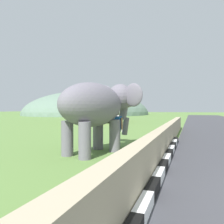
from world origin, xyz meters
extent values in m
cube|color=white|center=(-0.80, 3.79, 0.12)|extent=(0.90, 0.20, 0.24)
cube|color=black|center=(0.10, 3.79, 0.12)|extent=(0.90, 0.20, 0.24)
cube|color=white|center=(1.00, 3.79, 0.12)|extent=(0.90, 0.20, 0.24)
cube|color=black|center=(1.90, 3.79, 0.12)|extent=(0.90, 0.20, 0.24)
cube|color=white|center=(2.80, 3.79, 0.12)|extent=(0.90, 0.20, 0.24)
cube|color=black|center=(3.70, 3.79, 0.12)|extent=(0.90, 0.20, 0.24)
cube|color=white|center=(4.60, 3.79, 0.12)|extent=(0.90, 0.20, 0.24)
cube|color=black|center=(5.50, 3.79, 0.12)|extent=(0.90, 0.20, 0.24)
cube|color=white|center=(6.40, 3.79, 0.12)|extent=(0.90, 0.20, 0.24)
cube|color=black|center=(7.30, 3.79, 0.12)|extent=(0.90, 0.20, 0.24)
cube|color=tan|center=(2.00, 4.09, 0.50)|extent=(28.00, 0.36, 1.00)
cylinder|color=slate|center=(4.35, 6.82, 0.65)|extent=(0.44, 0.44, 1.29)
cylinder|color=slate|center=(4.07, 5.96, 0.65)|extent=(0.44, 0.44, 1.29)
cylinder|color=slate|center=(2.74, 7.35, 0.65)|extent=(0.44, 0.44, 1.29)
cylinder|color=slate|center=(2.46, 6.49, 0.65)|extent=(0.44, 0.44, 1.29)
ellipsoid|color=slate|center=(3.40, 6.65, 1.89)|extent=(3.44, 2.49, 1.70)
sphere|color=slate|center=(5.18, 6.07, 2.27)|extent=(1.16, 1.16, 1.16)
ellipsoid|color=#D84C8C|center=(5.45, 5.98, 2.42)|extent=(0.54, 0.72, 0.44)
ellipsoid|color=slate|center=(5.28, 6.86, 2.32)|extent=(0.51, 0.93, 1.00)
ellipsoid|color=slate|center=(4.80, 5.37, 2.32)|extent=(0.51, 0.93, 1.00)
cylinder|color=slate|center=(5.45, 5.98, 1.72)|extent=(0.49, 0.61, 1.00)
cylinder|color=slate|center=(5.56, 5.94, 0.92)|extent=(0.36, 0.44, 0.83)
cone|color=beige|center=(5.49, 6.26, 1.82)|extent=(0.31, 0.58, 0.22)
cone|color=beige|center=(5.31, 5.73, 1.82)|extent=(0.31, 0.58, 0.22)
cylinder|color=navy|center=(4.97, 6.26, 0.41)|extent=(0.15, 0.15, 0.82)
cylinder|color=navy|center=(4.92, 6.07, 0.41)|extent=(0.15, 0.15, 0.82)
cube|color=#1E59B2|center=(4.94, 6.16, 1.11)|extent=(0.34, 0.45, 0.58)
cylinder|color=#9E7251|center=(5.01, 6.41, 1.08)|extent=(0.12, 0.14, 0.52)
cylinder|color=#9E7251|center=(4.87, 5.91, 1.08)|extent=(0.12, 0.13, 0.52)
sphere|color=#9E7251|center=(4.94, 6.16, 1.54)|extent=(0.23, 0.23, 0.23)
cube|color=orange|center=(23.28, 14.34, 2.00)|extent=(9.28, 4.45, 3.00)
cube|color=#3F5160|center=(23.28, 14.34, 2.54)|extent=(8.59, 4.33, 0.76)
cylinder|color=black|center=(25.81, 16.11, 0.50)|extent=(1.04, 0.52, 1.00)
cylinder|color=black|center=(26.33, 13.87, 0.50)|extent=(1.04, 0.52, 1.00)
cylinder|color=black|center=(20.23, 14.82, 0.50)|extent=(1.04, 0.52, 1.00)
cylinder|color=black|center=(20.75, 12.58, 0.50)|extent=(1.04, 0.52, 1.00)
cylinder|color=beige|center=(11.95, 8.62, 0.33)|extent=(0.12, 0.12, 0.65)
cylinder|color=beige|center=(12.12, 8.31, 0.33)|extent=(0.12, 0.12, 0.65)
cylinder|color=beige|center=(11.16, 8.18, 0.33)|extent=(0.12, 0.12, 0.65)
cylinder|color=beige|center=(11.34, 7.87, 0.33)|extent=(0.12, 0.12, 0.65)
ellipsoid|color=beige|center=(11.64, 8.25, 0.90)|extent=(1.60, 1.25, 0.66)
ellipsoid|color=beige|center=(12.46, 8.70, 1.00)|extent=(0.48, 0.42, 0.32)
ellipsoid|color=slate|center=(55.00, 31.35, 0.00)|extent=(42.72, 34.17, 13.58)
camera|label=1|loc=(-4.33, 3.07, 1.73)|focal=35.42mm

